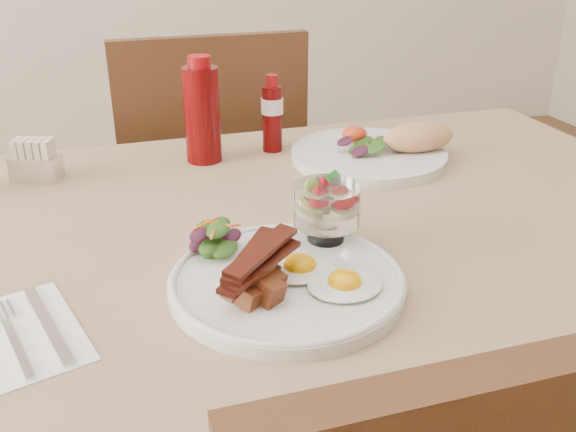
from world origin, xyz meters
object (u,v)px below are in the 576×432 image
at_px(table, 289,279).
at_px(chair_far, 209,195).
at_px(ketchup_bottle, 202,113).
at_px(second_plate, 381,149).
at_px(main_plate, 287,283).
at_px(hot_sauce_bottle, 272,115).
at_px(sugar_caddy, 36,162).
at_px(fruit_cup, 326,205).

xyz_separation_m(table, chair_far, (0.00, 0.66, -0.14)).
bearing_deg(chair_far, ketchup_bottle, -100.33).
relative_size(table, second_plate, 4.43).
distance_m(main_plate, hot_sauce_bottle, 0.50).
bearing_deg(sugar_caddy, table, -18.25).
bearing_deg(sugar_caddy, main_plate, -35.21).
bearing_deg(main_plate, second_plate, 52.04).
xyz_separation_m(second_plate, ketchup_bottle, (-0.31, 0.09, 0.07)).
height_order(table, sugar_caddy, sugar_caddy).
xyz_separation_m(table, main_plate, (-0.05, -0.16, 0.10)).
bearing_deg(sugar_caddy, second_plate, 14.06).
distance_m(hot_sauce_bottle, sugar_caddy, 0.42).
bearing_deg(hot_sauce_bottle, sugar_caddy, -176.30).
height_order(hot_sauce_bottle, sugar_caddy, hot_sauce_bottle).
distance_m(second_plate, hot_sauce_bottle, 0.21).
bearing_deg(table, chair_far, 90.00).
height_order(main_plate, sugar_caddy, sugar_caddy).
xyz_separation_m(fruit_cup, ketchup_bottle, (-0.09, 0.39, 0.02)).
xyz_separation_m(ketchup_bottle, sugar_caddy, (-0.28, -0.01, -0.06)).
bearing_deg(fruit_cup, second_plate, 54.08).
height_order(table, fruit_cup, fruit_cup).
bearing_deg(hot_sauce_bottle, main_plate, -104.00).
xyz_separation_m(fruit_cup, second_plate, (0.22, 0.30, -0.05)).
relative_size(chair_far, fruit_cup, 10.32).
relative_size(chair_far, main_plate, 3.32).
relative_size(fruit_cup, hot_sauce_bottle, 0.63).
relative_size(chair_far, hot_sauce_bottle, 6.52).
relative_size(table, chair_far, 1.43).
relative_size(ketchup_bottle, hot_sauce_bottle, 1.31).
distance_m(table, ketchup_bottle, 0.36).
height_order(main_plate, fruit_cup, fruit_cup).
height_order(chair_far, ketchup_bottle, ketchup_bottle).
relative_size(main_plate, fruit_cup, 3.11).
bearing_deg(ketchup_bottle, table, -77.79).
relative_size(second_plate, hot_sauce_bottle, 2.10).
distance_m(chair_far, ketchup_bottle, 0.48).
distance_m(chair_far, hot_sauce_bottle, 0.46).
relative_size(chair_far, sugar_caddy, 10.57).
bearing_deg(main_plate, chair_far, 86.32).
relative_size(second_plate, ketchup_bottle, 1.60).
bearing_deg(sugar_caddy, hot_sauce_bottle, 25.30).
distance_m(table, main_plate, 0.20).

